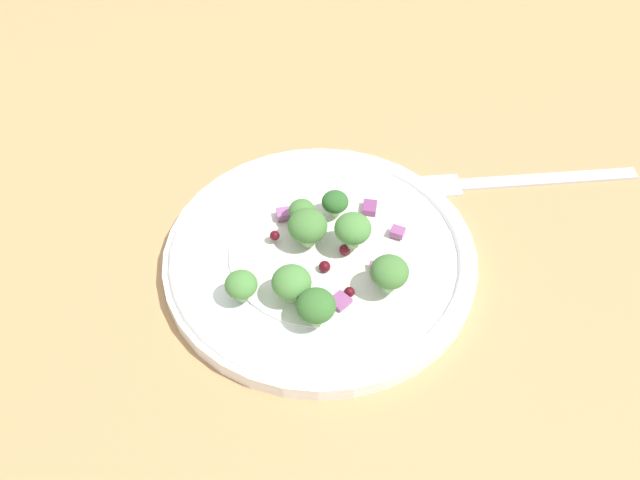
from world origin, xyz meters
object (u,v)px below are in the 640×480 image
plate (320,256)px  broccoli_floret_2 (353,229)px  broccoli_floret_1 (292,283)px  fork (513,180)px  broccoli_floret_0 (241,285)px

plate → broccoli_floret_2: (2.28, 0.69, 2.77)cm
broccoli_floret_1 → fork: 22.42cm
broccoli_floret_1 → broccoli_floret_2: broccoli_floret_2 is taller
broccoli_floret_1 → broccoli_floret_0: bearing=-168.8°
plate → broccoli_floret_2: bearing=16.8°
plate → broccoli_floret_0: bearing=-130.3°
plate → broccoli_floret_1: (-1.04, -4.59, 2.23)cm
broccoli_floret_0 → broccoli_floret_1: size_ratio=0.83×
broccoli_floret_0 → fork: 25.25cm
broccoli_floret_0 → fork: (18.39, 17.12, -2.56)cm
plate → broccoli_floret_0: broccoli_floret_0 is taller
broccoli_floret_2 → fork: bearing=43.8°
plate → fork: (13.93, 11.85, -0.61)cm
fork → broccoli_floret_1: bearing=-132.3°
broccoli_floret_2 → broccoli_floret_1: bearing=-122.2°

